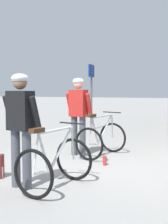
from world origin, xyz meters
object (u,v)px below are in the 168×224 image
Objects in this scene: platform_sign_post at (91,85)px; water_bottle_near_the_bikes at (105,161)px; cyclist_near_in_dark at (21,120)px; bicycle_near_white at (55,163)px; bicycle_far_silver at (101,139)px; water_bottle_by_the_backpack at (1,172)px; cyclist_far_in_red at (78,109)px.

water_bottle_near_the_bikes is at bearing -71.58° from platform_sign_post.
water_bottle_near_the_bikes is 5.35m from platform_sign_post.
cyclist_near_in_dark is 0.84m from bicycle_near_white.
bicycle_far_silver is 0.86m from water_bottle_near_the_bikes.
cyclist_near_in_dark reaches higher than water_bottle_by_the_backpack.
cyclist_near_in_dark is 1.43× the size of bicycle_far_silver.
platform_sign_post is (-0.10, 6.20, 1.52)m from water_bottle_by_the_backpack.
water_bottle_by_the_backpack is at bearing -110.22° from cyclist_far_in_red.
water_bottle_by_the_backpack is at bearing 167.57° from bicycle_near_white.
platform_sign_post is (-1.37, 4.10, 1.22)m from bicycle_far_silver.
cyclist_far_in_red is 8.94× the size of water_bottle_by_the_backpack.
bicycle_near_white is at bearing -12.43° from water_bottle_by_the_backpack.
cyclist_far_in_red reaches higher than water_bottle_near_the_bikes.
platform_sign_post is at bearing 101.48° from cyclist_far_in_red.
bicycle_far_silver is at bearing 8.03° from cyclist_far_in_red.
platform_sign_post is (-1.20, 6.44, 1.22)m from bicycle_near_white.
cyclist_near_in_dark is 1.45× the size of bicycle_near_white.
platform_sign_post reaches higher than bicycle_far_silver.
bicycle_far_silver is at bearing 85.94° from bicycle_near_white.
cyclist_near_in_dark is at bearing -119.28° from water_bottle_near_the_bikes.
cyclist_near_in_dark is 6.59m from platform_sign_post.
platform_sign_post is at bearing 95.95° from cyclist_near_in_dark.
cyclist_far_in_red is 0.73× the size of platform_sign_post.
platform_sign_post is (-0.68, 6.53, 0.57)m from cyclist_near_in_dark.
platform_sign_post reaches higher than bicycle_near_white.
cyclist_far_in_red is at bearing 85.97° from cyclist_near_in_dark.
cyclist_far_in_red is 4.29m from platform_sign_post.
bicycle_far_silver reaches higher than water_bottle_by_the_backpack.
cyclist_near_in_dark is 2.15m from water_bottle_near_the_bikes.
cyclist_near_in_dark is 2.37m from cyclist_far_in_red.
cyclist_far_in_red is 1.43× the size of bicycle_far_silver.
bicycle_far_silver reaches higher than water_bottle_near_the_bikes.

